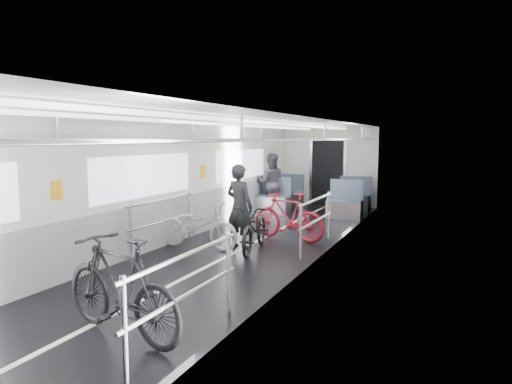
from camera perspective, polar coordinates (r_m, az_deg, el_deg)
car_shell at (r=9.23m, az=0.54°, el=0.86°), size 3.02×14.01×2.41m
bike_left_far at (r=8.66m, az=-7.33°, el=-4.19°), size 1.67×0.60×0.88m
bike_right_near at (r=5.03m, az=-16.58°, el=-11.26°), size 1.88×0.89×1.09m
bike_right_far at (r=9.32m, az=4.02°, el=-3.03°), size 1.70×0.78×0.99m
bike_aisle at (r=8.40m, az=-0.08°, el=-4.47°), size 0.89×1.75×0.88m
person_standing at (r=8.58m, az=-2.08°, el=-1.81°), size 0.66×0.51×1.60m
person_seated at (r=12.77m, az=1.88°, el=1.15°), size 0.96×0.85×1.65m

